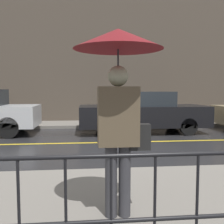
% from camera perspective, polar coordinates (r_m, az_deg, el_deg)
% --- Properties ---
extents(ground_plane, '(80.00, 80.00, 0.00)m').
position_cam_1_polar(ground_plane, '(8.03, -0.58, -6.64)').
color(ground_plane, '#262628').
extents(sidewalk_near, '(28.00, 3.08, 0.12)m').
position_cam_1_polar(sidewalk_near, '(3.69, 6.41, -19.77)').
color(sidewalk_near, slate).
rests_on(sidewalk_near, ground_plane).
extents(sidewalk_far, '(28.00, 1.84, 0.12)m').
position_cam_1_polar(sidewalk_far, '(11.91, -2.34, -2.60)').
color(sidewalk_far, slate).
rests_on(sidewalk_far, ground_plane).
extents(lane_marking, '(25.20, 0.12, 0.01)m').
position_cam_1_polar(lane_marking, '(8.03, -0.58, -6.61)').
color(lane_marking, gold).
rests_on(lane_marking, ground_plane).
extents(building_storefront, '(28.00, 0.30, 6.30)m').
position_cam_1_polar(building_storefront, '(12.98, -2.69, 11.68)').
color(building_storefront, '#4C4238').
rests_on(building_storefront, ground_plane).
extents(railing_foreground, '(12.00, 0.04, 0.98)m').
position_cam_1_polar(railing_foreground, '(2.28, 13.82, -17.39)').
color(railing_foreground, black).
rests_on(railing_foreground, sidewalk_near).
extents(pedestrian, '(1.01, 1.01, 2.15)m').
position_cam_1_polar(pedestrian, '(2.96, 1.44, 8.38)').
color(pedestrian, '#333338').
rests_on(pedestrian, sidewalk_near).
extents(car_black, '(4.72, 1.83, 1.54)m').
position_cam_1_polar(car_black, '(9.90, 6.43, 0.05)').
color(car_black, black).
rests_on(car_black, ground_plane).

